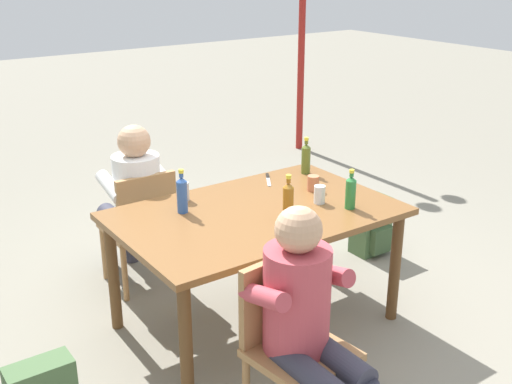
# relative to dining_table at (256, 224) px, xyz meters

# --- Properties ---
(ground_plane) EXTENTS (24.00, 24.00, 0.00)m
(ground_plane) POSITION_rel_dining_table_xyz_m (0.00, 0.00, -0.69)
(ground_plane) COLOR gray
(dining_table) EXTENTS (1.67, 1.08, 0.78)m
(dining_table) POSITION_rel_dining_table_xyz_m (0.00, 0.00, 0.00)
(dining_table) COLOR brown
(dining_table) RESTS_ON ground_plane
(chair_near_left) EXTENTS (0.49, 0.49, 0.87)m
(chair_near_left) POSITION_rel_dining_table_xyz_m (-0.39, -0.84, -0.20)
(chair_near_left) COLOR #A37547
(chair_near_left) RESTS_ON ground_plane
(chair_far_left) EXTENTS (0.45, 0.45, 0.87)m
(chair_far_left) POSITION_rel_dining_table_xyz_m (-0.38, 0.84, -0.20)
(chair_far_left) COLOR #A37547
(chair_far_left) RESTS_ON ground_plane
(person_in_white_shirt) EXTENTS (0.47, 0.61, 1.18)m
(person_in_white_shirt) POSITION_rel_dining_table_xyz_m (-0.38, -0.95, -0.04)
(person_in_white_shirt) COLOR #B7424C
(person_in_white_shirt) RESTS_ON ground_plane
(person_in_plaid_shirt) EXTENTS (0.47, 0.61, 1.18)m
(person_in_plaid_shirt) POSITION_rel_dining_table_xyz_m (-0.38, 0.95, -0.04)
(person_in_plaid_shirt) COLOR white
(person_in_plaid_shirt) RESTS_ON ground_plane
(bottle_olive) EXTENTS (0.06, 0.06, 0.26)m
(bottle_olive) POSITION_rel_dining_table_xyz_m (0.68, 0.37, 0.20)
(bottle_olive) COLOR #566623
(bottle_olive) RESTS_ON dining_table
(bottle_blue) EXTENTS (0.06, 0.06, 0.27)m
(bottle_blue) POSITION_rel_dining_table_xyz_m (-0.37, 0.23, 0.20)
(bottle_blue) COLOR #2D56A3
(bottle_blue) RESTS_ON dining_table
(bottle_amber) EXTENTS (0.06, 0.06, 0.27)m
(bottle_amber) POSITION_rel_dining_table_xyz_m (0.08, -0.21, 0.20)
(bottle_amber) COLOR #996019
(bottle_amber) RESTS_ON dining_table
(bottle_green) EXTENTS (0.06, 0.06, 0.25)m
(bottle_green) POSITION_rel_dining_table_xyz_m (0.49, -0.30, 0.19)
(bottle_green) COLOR #287A38
(bottle_green) RESTS_ON dining_table
(cup_glass) EXTENTS (0.07, 0.07, 0.11)m
(cup_glass) POSITION_rel_dining_table_xyz_m (0.39, -0.12, 0.14)
(cup_glass) COLOR silver
(cup_glass) RESTS_ON dining_table
(cup_terracotta) EXTENTS (0.08, 0.08, 0.10)m
(cup_terracotta) POSITION_rel_dining_table_xyz_m (0.50, 0.07, 0.14)
(cup_terracotta) COLOR #BC6B47
(cup_terracotta) RESTS_ON dining_table
(cup_steel) EXTENTS (0.07, 0.07, 0.12)m
(cup_steel) POSITION_rel_dining_table_xyz_m (-0.27, 0.40, 0.14)
(cup_steel) COLOR #B2B7BC
(cup_steel) RESTS_ON dining_table
(table_knife) EXTENTS (0.15, 0.21, 0.01)m
(table_knife) POSITION_rel_dining_table_xyz_m (0.39, 0.41, 0.09)
(table_knife) COLOR silver
(table_knife) RESTS_ON dining_table
(backpack_by_near_side) EXTENTS (0.28, 0.25, 0.46)m
(backpack_by_near_side) POSITION_rel_dining_table_xyz_m (1.33, 0.32, -0.47)
(backpack_by_near_side) COLOR #47663D
(backpack_by_near_side) RESTS_ON ground_plane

